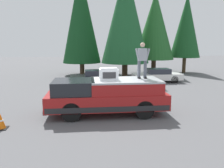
# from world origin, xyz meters

# --- Properties ---
(ground_plane) EXTENTS (90.00, 90.00, 0.00)m
(ground_plane) POSITION_xyz_m (0.00, 0.00, 0.00)
(ground_plane) COLOR #565659
(pickup_truck) EXTENTS (2.01, 5.54, 1.65)m
(pickup_truck) POSITION_xyz_m (-0.26, 0.09, 0.87)
(pickup_truck) COLOR maroon
(pickup_truck) RESTS_ON ground
(compressor_unit) EXTENTS (0.65, 0.84, 0.56)m
(compressor_unit) POSITION_xyz_m (-0.36, 0.02, 1.93)
(compressor_unit) COLOR silver
(compressor_unit) RESTS_ON pickup_truck
(person_on_truck_bed) EXTENTS (0.29, 0.72, 1.69)m
(person_on_truck_bed) POSITION_xyz_m (-0.03, -1.61, 2.55)
(person_on_truck_bed) COLOR #4C515B
(person_on_truck_bed) RESTS_ON pickup_truck
(parked_car_white) EXTENTS (1.64, 4.10, 1.16)m
(parked_car_white) POSITION_xyz_m (8.15, -4.94, 0.58)
(parked_car_white) COLOR white
(parked_car_white) RESTS_ON ground
(parked_car_black) EXTENTS (1.64, 4.10, 1.16)m
(parked_car_black) POSITION_xyz_m (7.57, 0.30, 0.58)
(parked_car_black) COLOR black
(parked_car_black) RESTS_ON ground
(traffic_cone) EXTENTS (0.47, 0.47, 0.62)m
(traffic_cone) POSITION_xyz_m (-1.69, 4.39, 0.29)
(traffic_cone) COLOR black
(traffic_cone) RESTS_ON ground
(conifer_far_left) EXTENTS (3.23, 3.23, 8.48)m
(conifer_far_left) POSITION_xyz_m (13.96, -9.80, 5.08)
(conifer_far_left) COLOR #4C3826
(conifer_far_left) RESTS_ON ground
(conifer_left) EXTENTS (4.16, 4.16, 8.58)m
(conifer_left) POSITION_xyz_m (13.52, -6.16, 5.06)
(conifer_left) COLOR #4C3826
(conifer_left) RESTS_ON ground
(conifer_center_left) EXTENTS (4.67, 4.67, 10.53)m
(conifer_center_left) POSITION_xyz_m (11.89, -2.74, 5.93)
(conifer_center_left) COLOR #4C3826
(conifer_center_left) RESTS_ON ground
(conifer_center_right) EXTENTS (3.91, 3.91, 10.56)m
(conifer_center_right) POSITION_xyz_m (13.47, 1.52, 5.91)
(conifer_center_right) COLOR #4C3826
(conifer_center_right) RESTS_ON ground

